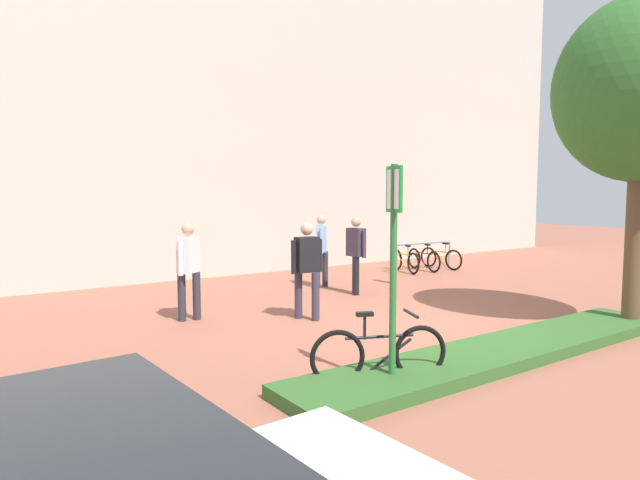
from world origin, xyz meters
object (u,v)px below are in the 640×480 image
(bike_rack_cluster, at_px, (423,258))
(person_suited_navy, at_px, (307,265))
(person_shirt_white, at_px, (321,246))
(person_suited_dark, at_px, (356,250))
(bike_at_sign, at_px, (380,353))
(bollard_steel, at_px, (393,265))
(parking_sign_post, at_px, (394,244))
(person_shirt_blue, at_px, (189,265))

(bike_rack_cluster, bearing_deg, person_suited_navy, -152.46)
(person_shirt_white, height_order, person_suited_dark, same)
(person_suited_navy, relative_size, person_shirt_white, 1.00)
(bike_rack_cluster, distance_m, person_suited_dark, 4.38)
(bike_at_sign, xyz_separation_m, person_suited_navy, (1.06, 3.18, 0.63))
(person_shirt_white, bearing_deg, person_suited_dark, -84.62)
(bollard_steel, distance_m, person_shirt_white, 1.94)
(bike_at_sign, relative_size, person_suited_dark, 0.91)
(bike_rack_cluster, distance_m, bollard_steel, 2.58)
(parking_sign_post, distance_m, person_shirt_blue, 4.62)
(person_suited_dark, bearing_deg, bike_at_sign, -125.64)
(bike_at_sign, bearing_deg, person_suited_dark, 54.36)
(person_suited_navy, height_order, person_suited_dark, same)
(bike_at_sign, relative_size, person_shirt_white, 0.91)
(bike_rack_cluster, xyz_separation_m, bollard_steel, (-2.28, -1.20, 0.10))
(person_suited_navy, bearing_deg, person_suited_dark, 32.46)
(person_suited_navy, xyz_separation_m, person_shirt_blue, (-1.74, 1.13, 0.00))
(bike_at_sign, xyz_separation_m, bollard_steel, (4.96, 5.20, 0.10))
(bike_rack_cluster, bearing_deg, person_suited_dark, -155.47)
(bike_at_sign, distance_m, person_shirt_blue, 4.40)
(parking_sign_post, xyz_separation_m, person_suited_navy, (1.06, 3.39, -0.68))
(person_shirt_white, bearing_deg, person_shirt_blue, -159.07)
(bike_rack_cluster, relative_size, person_shirt_blue, 1.23)
(bollard_steel, height_order, person_suited_dark, person_suited_dark)
(parking_sign_post, height_order, bike_at_sign, parking_sign_post)
(parking_sign_post, bearing_deg, bollard_steel, 47.51)
(bike_rack_cluster, distance_m, person_shirt_white, 4.15)
(bollard_steel, distance_m, person_shirt_blue, 5.73)
(person_suited_navy, bearing_deg, person_shirt_blue, 147.09)
(person_shirt_blue, xyz_separation_m, person_suited_dark, (3.97, 0.30, 0.00))
(bike_at_sign, height_order, bollard_steel, bollard_steel)
(person_suited_navy, height_order, person_shirt_white, same)
(bike_rack_cluster, bearing_deg, parking_sign_post, -137.57)
(parking_sign_post, xyz_separation_m, bollard_steel, (4.95, 5.41, -1.22))
(bike_at_sign, distance_m, person_shirt_white, 6.63)
(person_suited_navy, bearing_deg, bike_rack_cluster, 27.54)
(bollard_steel, bearing_deg, person_shirt_blue, -171.01)
(person_shirt_white, xyz_separation_m, person_suited_dark, (0.11, -1.18, 0.00))
(person_suited_navy, distance_m, person_shirt_blue, 2.07)
(bike_rack_cluster, bearing_deg, bollard_steel, -152.19)
(person_suited_dark, bearing_deg, bike_rack_cluster, 24.53)
(bollard_steel, bearing_deg, bike_rack_cluster, 27.81)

